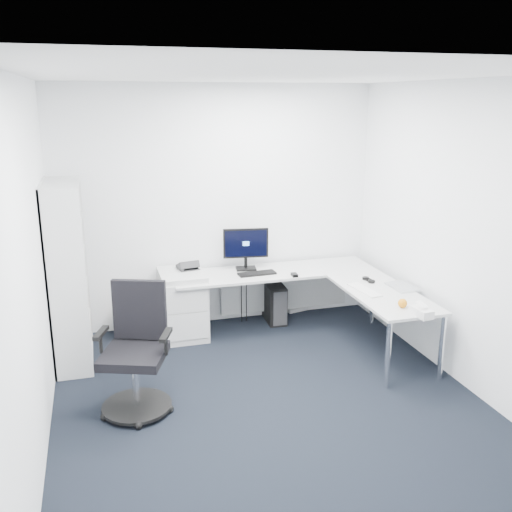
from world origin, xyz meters
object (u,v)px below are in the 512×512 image
object	(u,v)px
l_desk	(283,308)
monitor	(246,249)
task_chair	(134,352)
bookshelf	(68,274)
laptop	(403,276)

from	to	relation	value
l_desk	monitor	distance (m)	0.79
task_chair	monitor	xyz separation A→B (m)	(1.37, 1.58, 0.37)
l_desk	task_chair	bearing A→B (deg)	-145.89
bookshelf	task_chair	world-z (taller)	bookshelf
l_desk	monitor	world-z (taller)	monitor
l_desk	bookshelf	size ratio (longest dim) A/B	1.28
l_desk	task_chair	distance (m)	2.02
l_desk	laptop	distance (m)	1.32
bookshelf	task_chair	distance (m)	1.33
laptop	task_chair	bearing A→B (deg)	-170.57
l_desk	laptop	bearing A→B (deg)	-29.19
bookshelf	monitor	xyz separation A→B (m)	(1.89, 0.41, 0.02)
l_desk	laptop	world-z (taller)	laptop
l_desk	monitor	size ratio (longest dim) A/B	4.53
l_desk	laptop	size ratio (longest dim) A/B	6.66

